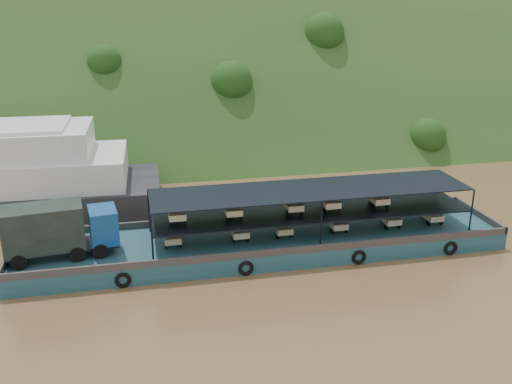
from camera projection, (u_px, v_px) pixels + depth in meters
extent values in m
plane|color=brown|center=(290.00, 243.00, 43.11)|extent=(160.00, 160.00, 0.00)
cube|color=#1B3613|center=(219.00, 134.00, 76.34)|extent=(140.00, 39.60, 39.60)
cube|color=#153E49|center=(263.00, 243.00, 41.57)|extent=(35.00, 7.00, 1.20)
cube|color=#592D19|center=(254.00, 216.00, 44.43)|extent=(35.00, 0.20, 0.50)
cube|color=#592D19|center=(275.00, 252.00, 38.15)|extent=(35.00, 0.20, 0.50)
cube|color=#592D19|center=(479.00, 214.00, 44.75)|extent=(0.20, 7.00, 0.50)
cube|color=#592D19|center=(8.00, 255.00, 37.83)|extent=(0.20, 7.00, 0.50)
torus|color=black|center=(123.00, 280.00, 36.32)|extent=(1.06, 0.26, 1.06)
torus|color=black|center=(246.00, 268.00, 37.91)|extent=(1.06, 0.26, 1.06)
torus|color=black|center=(359.00, 257.00, 39.50)|extent=(1.06, 0.26, 1.06)
torus|color=black|center=(451.00, 248.00, 40.89)|extent=(1.06, 0.26, 1.06)
cylinder|color=black|center=(19.00, 262.00, 36.16)|extent=(1.09, 0.50, 1.05)
cylinder|color=black|center=(20.00, 248.00, 38.12)|extent=(1.09, 0.50, 1.05)
cylinder|color=black|center=(77.00, 254.00, 37.28)|extent=(1.09, 0.50, 1.05)
cylinder|color=black|center=(76.00, 241.00, 39.24)|extent=(1.09, 0.50, 1.05)
cylinder|color=black|center=(100.00, 251.00, 37.74)|extent=(1.09, 0.50, 1.05)
cylinder|color=black|center=(98.00, 238.00, 39.71)|extent=(1.09, 0.50, 1.05)
cube|color=black|center=(63.00, 247.00, 37.95)|extent=(7.38, 3.20, 0.21)
cube|color=navy|center=(103.00, 225.00, 38.41)|extent=(2.09, 2.73, 2.31)
cube|color=black|center=(116.00, 217.00, 38.55)|extent=(0.33, 2.09, 0.95)
cube|color=black|center=(44.00, 228.00, 37.11)|extent=(5.32, 3.14, 2.94)
cube|color=black|center=(310.00, 211.00, 41.52)|extent=(23.00, 5.00, 0.12)
cube|color=black|center=(311.00, 190.00, 40.98)|extent=(23.00, 5.00, 0.08)
cylinder|color=black|center=(152.00, 238.00, 36.93)|extent=(0.12, 0.12, 3.30)
cylinder|color=black|center=(149.00, 211.00, 41.54)|extent=(0.12, 0.12, 3.30)
cylinder|color=black|center=(321.00, 224.00, 39.22)|extent=(0.12, 0.12, 3.30)
cylinder|color=black|center=(301.00, 200.00, 43.83)|extent=(0.12, 0.12, 3.30)
cylinder|color=black|center=(472.00, 211.00, 41.50)|extent=(0.12, 0.12, 3.30)
cylinder|color=black|center=(437.00, 189.00, 46.12)|extent=(0.12, 0.12, 3.30)
cylinder|color=black|center=(171.00, 234.00, 40.95)|extent=(0.12, 0.52, 0.52)
cylinder|color=black|center=(166.00, 245.00, 39.19)|extent=(0.14, 0.52, 0.52)
cylinder|color=black|center=(180.00, 244.00, 39.39)|extent=(0.14, 0.52, 0.52)
cube|color=tan|center=(173.00, 238.00, 39.50)|extent=(1.15, 1.50, 0.44)
cube|color=red|center=(171.00, 229.00, 40.50)|extent=(0.55, 0.80, 0.80)
cube|color=red|center=(171.00, 224.00, 40.15)|extent=(0.50, 0.10, 0.10)
cylinder|color=black|center=(236.00, 229.00, 41.89)|extent=(0.12, 0.52, 0.52)
cylinder|color=black|center=(234.00, 239.00, 40.13)|extent=(0.14, 0.52, 0.52)
cylinder|color=black|center=(248.00, 238.00, 40.33)|extent=(0.14, 0.52, 0.52)
cube|color=beige|center=(240.00, 232.00, 40.44)|extent=(1.15, 1.50, 0.44)
cube|color=red|center=(237.00, 224.00, 41.45)|extent=(0.55, 0.80, 0.80)
cube|color=red|center=(237.00, 219.00, 41.10)|extent=(0.50, 0.10, 0.10)
cylinder|color=black|center=(278.00, 226.00, 42.53)|extent=(0.12, 0.52, 0.52)
cylinder|color=black|center=(277.00, 236.00, 40.76)|extent=(0.14, 0.52, 0.52)
cylinder|color=black|center=(291.00, 234.00, 40.96)|extent=(0.14, 0.52, 0.52)
cube|color=#C3BC8A|center=(283.00, 229.00, 41.07)|extent=(1.15, 1.50, 0.44)
cube|color=red|center=(279.00, 221.00, 42.08)|extent=(0.55, 0.80, 0.80)
cube|color=red|center=(280.00, 215.00, 41.73)|extent=(0.50, 0.10, 0.10)
cylinder|color=black|center=(331.00, 221.00, 43.35)|extent=(0.12, 0.52, 0.52)
cylinder|color=black|center=(333.00, 231.00, 41.59)|extent=(0.14, 0.52, 0.52)
cylinder|color=black|center=(346.00, 230.00, 41.79)|extent=(0.14, 0.52, 0.52)
cube|color=beige|center=(338.00, 224.00, 41.90)|extent=(1.15, 1.50, 0.44)
cube|color=#A90B23|center=(333.00, 216.00, 42.91)|extent=(0.55, 0.80, 0.80)
cube|color=#A90B23|center=(334.00, 211.00, 42.56)|extent=(0.50, 0.10, 0.10)
cylinder|color=black|center=(382.00, 217.00, 44.19)|extent=(0.12, 0.52, 0.52)
cylinder|color=black|center=(386.00, 226.00, 42.43)|extent=(0.14, 0.52, 0.52)
cylinder|color=black|center=(399.00, 225.00, 42.63)|extent=(0.14, 0.52, 0.52)
cube|color=beige|center=(391.00, 220.00, 42.74)|extent=(1.15, 1.50, 0.44)
cube|color=#AE170B|center=(385.00, 212.00, 43.74)|extent=(0.55, 0.80, 0.80)
cube|color=#AE170B|center=(386.00, 207.00, 43.39)|extent=(0.50, 0.10, 0.10)
cylinder|color=black|center=(423.00, 213.00, 44.88)|extent=(0.12, 0.52, 0.52)
cylinder|color=black|center=(429.00, 222.00, 43.12)|extent=(0.14, 0.52, 0.52)
cylinder|color=black|center=(441.00, 221.00, 43.31)|extent=(0.14, 0.52, 0.52)
cube|color=beige|center=(433.00, 216.00, 43.43)|extent=(1.15, 1.50, 0.44)
cube|color=red|center=(426.00, 209.00, 44.43)|extent=(0.55, 0.80, 0.80)
cube|color=red|center=(428.00, 203.00, 44.08)|extent=(0.50, 0.10, 0.10)
cylinder|color=black|center=(176.00, 212.00, 40.46)|extent=(0.12, 0.52, 0.52)
cylinder|color=black|center=(170.00, 222.00, 38.70)|extent=(0.14, 0.52, 0.52)
cylinder|color=black|center=(185.00, 221.00, 38.90)|extent=(0.14, 0.52, 0.52)
cube|color=beige|center=(177.00, 215.00, 39.01)|extent=(1.15, 1.50, 0.44)
cube|color=red|center=(176.00, 206.00, 40.01)|extent=(0.55, 0.80, 0.80)
cube|color=red|center=(175.00, 201.00, 39.66)|extent=(0.50, 0.10, 0.10)
cylinder|color=black|center=(230.00, 208.00, 41.23)|extent=(0.12, 0.52, 0.52)
cylinder|color=black|center=(227.00, 217.00, 39.47)|extent=(0.14, 0.52, 0.52)
cylinder|color=black|center=(241.00, 216.00, 39.67)|extent=(0.14, 0.52, 0.52)
cube|color=beige|center=(233.00, 210.00, 39.78)|extent=(1.15, 1.50, 0.44)
cube|color=navy|center=(230.00, 202.00, 40.79)|extent=(0.55, 0.80, 0.80)
cube|color=navy|center=(231.00, 197.00, 40.44)|extent=(0.50, 0.10, 0.10)
cylinder|color=black|center=(288.00, 203.00, 42.11)|extent=(0.12, 0.52, 0.52)
cylinder|color=black|center=(288.00, 212.00, 40.35)|extent=(0.14, 0.52, 0.52)
cylinder|color=black|center=(302.00, 211.00, 40.55)|extent=(0.14, 0.52, 0.52)
cube|color=#BAB583|center=(294.00, 206.00, 40.66)|extent=(1.15, 1.50, 0.44)
cube|color=#B0270B|center=(290.00, 198.00, 41.66)|extent=(0.55, 0.80, 0.80)
cube|color=#B0270B|center=(290.00, 192.00, 41.31)|extent=(0.50, 0.10, 0.10)
cylinder|color=black|center=(324.00, 201.00, 42.66)|extent=(0.12, 0.52, 0.52)
cylinder|color=black|center=(325.00, 209.00, 40.90)|extent=(0.14, 0.52, 0.52)
cylinder|color=black|center=(338.00, 208.00, 41.10)|extent=(0.14, 0.52, 0.52)
cube|color=beige|center=(330.00, 203.00, 41.21)|extent=(1.15, 1.50, 0.44)
cube|color=beige|center=(325.00, 195.00, 42.21)|extent=(0.55, 0.80, 0.80)
cube|color=beige|center=(327.00, 190.00, 41.86)|extent=(0.50, 0.10, 0.10)
cylinder|color=black|center=(371.00, 197.00, 43.41)|extent=(0.12, 0.52, 0.52)
cylinder|color=black|center=(374.00, 206.00, 41.65)|extent=(0.14, 0.52, 0.52)
cylinder|color=black|center=(387.00, 205.00, 41.85)|extent=(0.14, 0.52, 0.52)
cube|color=beige|center=(379.00, 199.00, 41.96)|extent=(1.15, 1.50, 0.44)
cube|color=red|center=(373.00, 192.00, 42.96)|extent=(0.55, 0.80, 0.80)
cube|color=red|center=(374.00, 186.00, 42.61)|extent=(0.50, 0.10, 0.10)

